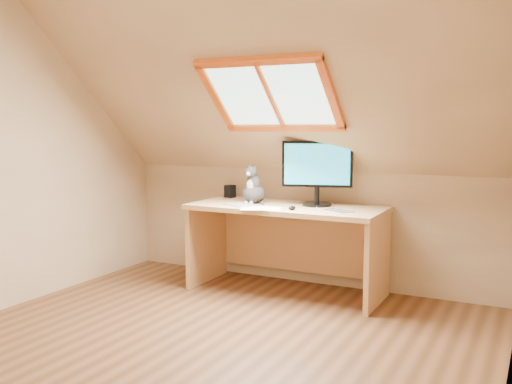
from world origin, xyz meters
The scene contains 10 objects.
ground centered at (0.00, 0.00, 0.00)m, with size 3.50×3.50×0.00m, color brown.
room_shell centered at (0.00, -0.09, 1.43)m, with size 3.52×3.52×2.41m.
desk centered at (-0.02, 1.45, 0.51)m, with size 1.61×0.70×0.73m.
monitor centered at (0.21, 1.48, 1.04)m, with size 0.57×0.24×0.53m.
cat centered at (-0.33, 1.39, 0.86)m, with size 0.20×0.24×0.34m.
desk_speaker centered at (-0.70, 1.63, 0.79)m, with size 0.08×0.08×0.11m, color black.
graphics_tablet centered at (-0.34, 1.21, 0.74)m, with size 0.26×0.18×0.01m, color #B2B2B7.
mouse centered at (0.12, 1.18, 0.75)m, with size 0.05×0.09×0.03m, color black.
papers centered at (-0.05, 1.12, 0.74)m, with size 0.35×0.30×0.01m.
cables centered at (0.37, 1.26, 0.74)m, with size 0.51×0.26×0.01m.
Camera 1 is at (1.88, -2.90, 1.39)m, focal length 40.00 mm.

